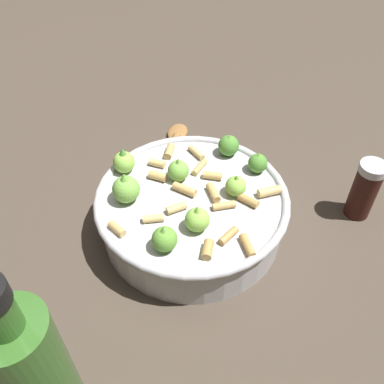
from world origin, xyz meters
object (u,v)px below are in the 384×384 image
pepper_shaker (364,188)px  wooden_spoon (168,159)px  cooking_pan (192,209)px  olive_oil_bottle (37,375)px

pepper_shaker → wooden_spoon: size_ratio=0.41×
pepper_shaker → cooking_pan: bearing=-179.4°
cooking_pan → pepper_shaker: 0.25m
cooking_pan → wooden_spoon: (-0.02, 0.15, -0.03)m
pepper_shaker → olive_oil_bottle: bearing=-150.1°
olive_oil_bottle → pepper_shaker: bearing=29.9°
pepper_shaker → olive_oil_bottle: size_ratio=0.40×
wooden_spoon → cooking_pan: bearing=-81.5°
olive_oil_bottle → wooden_spoon: olive_oil_bottle is taller
olive_oil_bottle → wooden_spoon: size_ratio=1.03×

